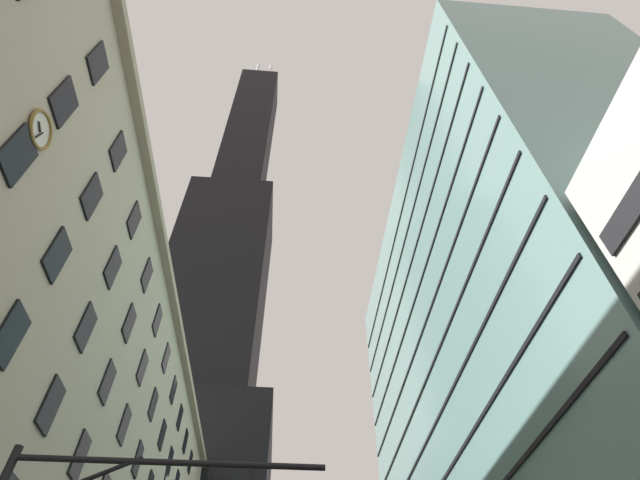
{
  "coord_description": "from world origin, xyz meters",
  "views": [
    {
      "loc": [
        -0.82,
        -7.15,
        1.62
      ],
      "look_at": [
        1.06,
        16.61,
        28.16
      ],
      "focal_mm": 27.12,
      "sensor_mm": 36.0,
      "label": 1
    }
  ],
  "objects": [
    {
      "name": "glass_office_midrise",
      "position": [
        19.22,
        28.59,
        24.84
      ],
      "size": [
        16.56,
        46.82,
        49.69
      ],
      "color": "gray",
      "rests_on": "ground"
    },
    {
      "name": "dark_skyscraper",
      "position": [
        -16.7,
        71.26,
        57.44
      ],
      "size": [
        28.13,
        28.13,
        191.98
      ],
      "color": "black",
      "rests_on": "ground"
    }
  ]
}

